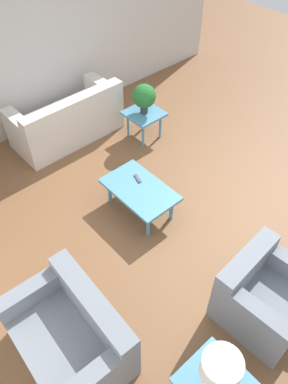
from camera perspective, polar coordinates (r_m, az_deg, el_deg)
name	(u,v)px	position (r m, az deg, el deg)	size (l,w,h in m)	color
ground_plane	(181,210)	(5.15, 5.63, -2.67)	(14.00, 14.00, 0.00)	brown
wall_right	(45,39)	(6.39, -14.86, 21.55)	(0.12, 7.20, 2.70)	silver
sofa	(68,121)	(6.24, -11.48, 10.56)	(0.83, 1.75, 0.84)	silver
armchair	(263,296)	(4.21, 17.66, -14.89)	(0.88, 0.91, 0.78)	slate
loveseat	(72,336)	(3.91, -10.91, -20.81)	(1.23, 0.87, 0.78)	slate
coffee_table	(140,191)	(4.87, -0.66, 0.16)	(0.99, 0.61, 0.41)	teal
side_table_plant	(144,116)	(6.09, 0.01, 11.51)	(0.55, 0.55, 0.47)	teal
side_table_lamp	(214,384)	(3.66, 10.63, -26.83)	(0.55, 0.55, 0.47)	teal
potted_plant	(144,97)	(5.90, 0.01, 14.34)	(0.37, 0.37, 0.48)	#333338
table_lamp	(221,368)	(3.29, 11.61, -24.82)	(0.33, 0.33, 0.45)	#333333
remote_control	(138,178)	(4.95, -0.98, 2.09)	(0.16, 0.09, 0.02)	#4C4C51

